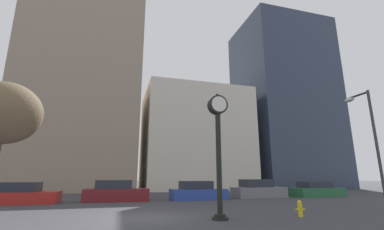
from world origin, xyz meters
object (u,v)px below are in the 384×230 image
(street_clock, at_px, (218,139))
(car_maroon, at_px, (116,192))
(car_blue, at_px, (198,192))
(fire_hydrant_near, at_px, (300,208))
(car_green, at_px, (316,190))
(car_grey, at_px, (258,190))
(car_red, at_px, (19,195))
(street_lamp_right, at_px, (367,129))
(bare_tree, at_px, (4,113))

(street_clock, xyz_separation_m, car_maroon, (-4.08, 9.51, -2.66))
(car_blue, xyz_separation_m, fire_hydrant_near, (1.76, -9.44, -0.23))
(car_maroon, xyz_separation_m, car_green, (16.78, -0.36, -0.08))
(car_maroon, xyz_separation_m, car_grey, (11.31, 0.01, 0.01))
(car_red, xyz_separation_m, car_blue, (12.01, -0.11, 0.01))
(car_red, bearing_deg, car_green, 1.12)
(street_clock, relative_size, car_grey, 1.19)
(street_clock, height_order, street_lamp_right, street_lamp_right)
(car_blue, relative_size, street_lamp_right, 0.68)
(car_maroon, height_order, car_green, car_maroon)
(car_red, bearing_deg, car_blue, 1.10)
(car_grey, xyz_separation_m, fire_hydrant_near, (-3.57, -9.72, -0.27))
(car_red, distance_m, bare_tree, 7.10)
(car_maroon, relative_size, car_green, 0.98)
(car_maroon, height_order, car_blue, car_maroon)
(car_red, distance_m, car_grey, 17.35)
(car_grey, bearing_deg, fire_hydrant_near, -113.14)
(car_red, distance_m, street_lamp_right, 21.21)
(car_maroon, distance_m, street_lamp_right, 16.19)
(car_maroon, xyz_separation_m, street_lamp_right, (12.76, -9.31, 3.56))
(car_grey, height_order, car_green, car_grey)
(street_clock, xyz_separation_m, car_green, (12.69, 9.15, -2.73))
(car_red, relative_size, car_grey, 1.04)
(car_blue, height_order, car_grey, car_grey)
(car_red, xyz_separation_m, car_grey, (17.35, 0.17, 0.06))
(car_maroon, xyz_separation_m, fire_hydrant_near, (7.74, -9.71, -0.26))
(street_clock, height_order, car_blue, street_clock)
(street_clock, bearing_deg, fire_hydrant_near, -3.19)
(street_clock, xyz_separation_m, car_blue, (1.89, 9.24, -2.69))
(car_green, height_order, fire_hydrant_near, car_green)
(car_green, bearing_deg, street_clock, -146.52)
(car_red, relative_size, car_maroon, 1.02)
(car_green, height_order, street_lamp_right, street_lamp_right)
(car_red, relative_size, street_lamp_right, 0.75)
(car_red, bearing_deg, fire_hydrant_near, -33.11)
(car_blue, distance_m, bare_tree, 13.34)
(car_blue, relative_size, fire_hydrant_near, 6.27)
(bare_tree, bearing_deg, car_blue, 26.51)
(car_green, bearing_deg, car_red, 177.21)
(car_red, bearing_deg, street_clock, -41.10)
(car_green, bearing_deg, car_maroon, 176.46)
(car_red, xyz_separation_m, car_maroon, (6.04, 0.16, 0.05))
(fire_hydrant_near, bearing_deg, bare_tree, 163.99)
(car_maroon, xyz_separation_m, bare_tree, (-5.40, -5.95, 4.02))
(car_blue, height_order, street_lamp_right, street_lamp_right)
(street_lamp_right, relative_size, bare_tree, 1.02)
(car_red, height_order, bare_tree, bare_tree)
(bare_tree, bearing_deg, street_clock, -20.60)
(street_clock, xyz_separation_m, car_red, (-10.12, 9.35, -2.71))
(street_clock, bearing_deg, car_red, 137.28)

